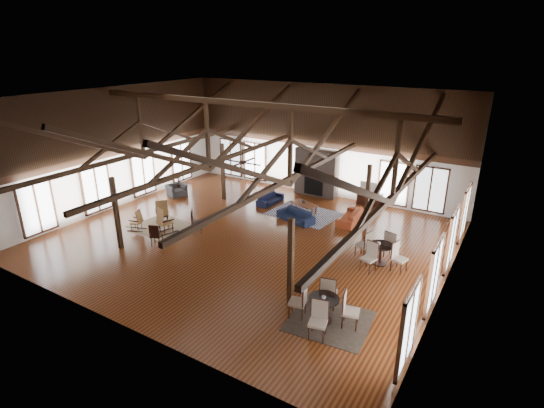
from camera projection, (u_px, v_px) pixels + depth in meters
The scene contains 31 objects.
floor at pixel (249, 238), 18.42m from camera, with size 16.00×16.00×0.00m, color brown.
ceiling at pixel (245, 97), 16.30m from camera, with size 16.00×14.00×0.02m, color black.
wall_back at pixel (320, 141), 22.96m from camera, with size 16.00×0.02×6.00m, color white.
wall_front at pixel (104, 233), 11.76m from camera, with size 16.00×0.02×6.00m, color white.
wall_left at pixel (116, 149), 21.25m from camera, with size 0.02×14.00×6.00m, color white.
wall_right at pixel (455, 209), 13.47m from camera, with size 0.02×14.00×6.00m, color white.
roof_truss at pixel (247, 147), 17.00m from camera, with size 15.60×14.07×3.14m.
post_grid at pixel (248, 206), 17.88m from camera, with size 8.16×7.16×3.05m.
fireplace at pixel (316, 173), 23.30m from camera, with size 2.50×0.69×2.60m.
ceiling_fan at pixel (243, 162), 16.06m from camera, with size 1.60×1.60×0.75m.
sofa_navy_front at pixel (296, 216), 20.12m from camera, with size 1.89×0.74×0.55m, color #131B35.
sofa_navy_left at pixel (270, 199), 22.41m from camera, with size 0.66×1.70×0.50m, color black.
sofa_orange at pixel (350, 216), 19.99m from camera, with size 0.78×1.99×0.58m, color #983B1D.
coffee_table at pixel (304, 204), 21.03m from camera, with size 1.49×1.09×0.51m.
vase at pixel (303, 201), 21.01m from camera, with size 0.18×0.18×0.18m, color #B2B2B2.
armchair at pixel (176, 190), 23.49m from camera, with size 0.86×0.99×0.64m, color #2E2E30.
side_table_lamp at pixel (179, 186), 23.96m from camera, with size 0.41×0.41×1.05m.
rocking_chair_a at pixel (162, 213), 19.62m from camera, with size 1.05×0.99×1.22m.
rocking_chair_b at pixel (163, 222), 18.71m from camera, with size 0.76×1.04×1.20m.
rocking_chair_c at pixel (138, 221), 19.06m from camera, with size 0.85×0.64×0.97m.
side_chair_a at pixel (194, 219), 18.81m from camera, with size 0.62×0.62×1.06m.
side_chair_b at pixel (155, 234), 17.46m from camera, with size 0.55×0.55×1.00m.
cafe_table_near at pixel (324, 305), 12.72m from camera, with size 2.21×2.21×1.13m.
cafe_table_far at pixel (381, 250), 16.11m from camera, with size 2.18×2.18×1.11m.
cup_near at pixel (324, 297), 12.58m from camera, with size 0.13×0.13×0.10m, color #B2B2B2.
cup_far at pixel (379, 243), 16.00m from camera, with size 0.14×0.14×0.11m, color #B2B2B2.
tv_console at pixel (370, 199), 22.19m from camera, with size 1.29×0.48×0.64m, color black.
television at pixel (371, 187), 21.98m from camera, with size 1.05×0.14×0.61m, color #B2B2B2.
rug_tan at pixel (162, 227), 19.54m from camera, with size 2.69×2.11×0.01m, color tan.
rug_navy at pixel (304, 214), 21.07m from camera, with size 3.25×2.44×0.01m, color #1C1B4C.
rug_dark at pixel (330, 321), 12.91m from camera, with size 2.39×2.18×0.01m, color black.
Camera 1 is at (9.55, -13.74, 7.90)m, focal length 28.00 mm.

